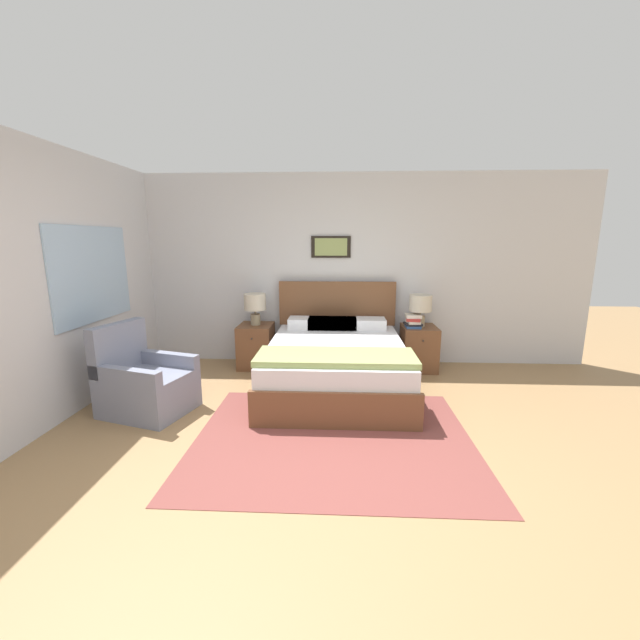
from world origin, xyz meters
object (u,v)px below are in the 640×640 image
object	(u,v)px
armchair	(144,384)
table_lamp_by_door	(421,305)
nightstand_by_door	(419,348)
table_lamp_near_window	(255,304)
nightstand_near_window	(256,346)
bed	(336,362)

from	to	relation	value
armchair	table_lamp_by_door	distance (m)	3.43
nightstand_by_door	table_lamp_near_window	bearing A→B (deg)	-179.85
armchair	table_lamp_by_door	bearing A→B (deg)	132.08
nightstand_near_window	table_lamp_near_window	size ratio (longest dim) A/B	1.38
armchair	nightstand_near_window	bearing A→B (deg)	166.86
armchair	table_lamp_by_door	size ratio (longest dim) A/B	2.20
nightstand_near_window	armchair	bearing A→B (deg)	-119.18
bed	table_lamp_near_window	bearing A→B (deg)	146.13
armchair	table_lamp_near_window	bearing A→B (deg)	166.65
table_lamp_near_window	table_lamp_by_door	world-z (taller)	same
nightstand_by_door	bed	bearing A→B (deg)	-146.08
armchair	bed	bearing A→B (deg)	127.10
bed	table_lamp_by_door	bearing A→B (deg)	33.83
table_lamp_by_door	nightstand_by_door	bearing A→B (deg)	48.45
armchair	nightstand_by_door	distance (m)	3.38
armchair	nightstand_by_door	bearing A→B (deg)	132.13
nightstand_near_window	table_lamp_near_window	distance (m)	0.58
bed	nightstand_near_window	bearing A→B (deg)	146.01
nightstand_near_window	table_lamp_by_door	xyz separation A→B (m)	(2.20, -0.01, 0.58)
nightstand_near_window	table_lamp_near_window	bearing A→B (deg)	-55.79
nightstand_by_door	table_lamp_near_window	xyz separation A→B (m)	(-2.20, -0.01, 0.58)
nightstand_near_window	table_lamp_near_window	xyz separation A→B (m)	(0.00, -0.01, 0.58)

